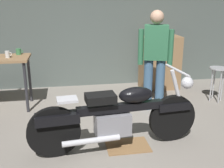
{
  "coord_description": "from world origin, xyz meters",
  "views": [
    {
      "loc": [
        -0.67,
        -3.09,
        1.86
      ],
      "look_at": [
        -0.02,
        0.7,
        0.65
      ],
      "focal_mm": 44.33,
      "sensor_mm": 36.0,
      "label": 1
    }
  ],
  "objects_px": {
    "motorcycle": "(118,115)",
    "mug_green_speckled": "(19,52)",
    "person_standing": "(155,57)",
    "mug_white_ceramic": "(8,54)",
    "shop_stool": "(218,75)",
    "wooden_dresser": "(160,63)"
  },
  "relations": [
    {
      "from": "motorcycle",
      "to": "wooden_dresser",
      "type": "bearing_deg",
      "value": 54.33
    },
    {
      "from": "mug_white_ceramic",
      "to": "mug_green_speckled",
      "type": "relative_size",
      "value": 0.92
    },
    {
      "from": "shop_stool",
      "to": "person_standing",
      "type": "bearing_deg",
      "value": -172.03
    },
    {
      "from": "motorcycle",
      "to": "wooden_dresser",
      "type": "xyz_separation_m",
      "value": [
        1.33,
        2.27,
        0.1
      ]
    },
    {
      "from": "wooden_dresser",
      "to": "person_standing",
      "type": "bearing_deg",
      "value": -113.53
    },
    {
      "from": "mug_green_speckled",
      "to": "wooden_dresser",
      "type": "bearing_deg",
      "value": 8.82
    },
    {
      "from": "person_standing",
      "to": "wooden_dresser",
      "type": "relative_size",
      "value": 1.52
    },
    {
      "from": "shop_stool",
      "to": "mug_green_speckled",
      "type": "distance_m",
      "value": 3.59
    },
    {
      "from": "shop_stool",
      "to": "motorcycle",
      "type": "bearing_deg",
      "value": -147.58
    },
    {
      "from": "mug_green_speckled",
      "to": "motorcycle",
      "type": "bearing_deg",
      "value": -52.62
    },
    {
      "from": "mug_white_ceramic",
      "to": "person_standing",
      "type": "bearing_deg",
      "value": -10.27
    },
    {
      "from": "motorcycle",
      "to": "mug_green_speckled",
      "type": "relative_size",
      "value": 17.75
    },
    {
      "from": "shop_stool",
      "to": "mug_white_ceramic",
      "type": "xyz_separation_m",
      "value": [
        -3.67,
        0.26,
        0.46
      ]
    },
    {
      "from": "motorcycle",
      "to": "shop_stool",
      "type": "relative_size",
      "value": 3.42
    },
    {
      "from": "person_standing",
      "to": "shop_stool",
      "type": "xyz_separation_m",
      "value": [
        1.27,
        0.18,
        -0.43
      ]
    },
    {
      "from": "shop_stool",
      "to": "mug_white_ceramic",
      "type": "distance_m",
      "value": 3.71
    },
    {
      "from": "person_standing",
      "to": "mug_white_ceramic",
      "type": "relative_size",
      "value": 14.72
    },
    {
      "from": "person_standing",
      "to": "mug_white_ceramic",
      "type": "xyz_separation_m",
      "value": [
        -2.4,
        0.43,
        0.03
      ]
    },
    {
      "from": "shop_stool",
      "to": "mug_white_ceramic",
      "type": "relative_size",
      "value": 5.64
    },
    {
      "from": "wooden_dresser",
      "to": "mug_green_speckled",
      "type": "relative_size",
      "value": 8.93
    },
    {
      "from": "motorcycle",
      "to": "wooden_dresser",
      "type": "distance_m",
      "value": 2.63
    },
    {
      "from": "shop_stool",
      "to": "mug_green_speckled",
      "type": "relative_size",
      "value": 5.2
    }
  ]
}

